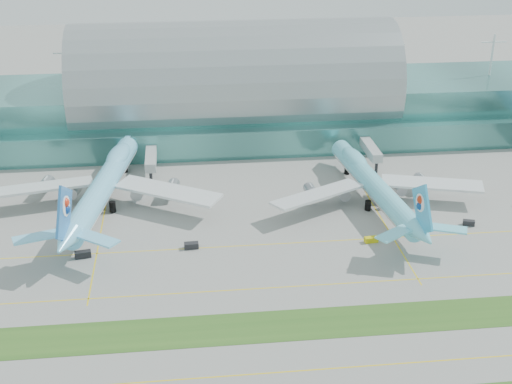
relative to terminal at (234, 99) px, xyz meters
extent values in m
plane|color=gray|center=(-0.01, -128.79, -14.23)|extent=(700.00, 700.00, 0.00)
cube|color=#3D7A75|center=(-0.01, 1.21, -4.23)|extent=(340.00, 42.00, 20.00)
cube|color=#3D7A75|center=(-0.01, -22.79, -9.23)|extent=(340.00, 8.00, 10.00)
ellipsoid|color=#9EA5A8|center=(-0.01, 1.21, 5.77)|extent=(340.00, 46.20, 16.17)
cylinder|color=white|center=(-0.01, 1.21, 13.77)|extent=(0.80, 0.80, 16.00)
cube|color=#B2B7B7|center=(-31.01, -33.79, -8.73)|extent=(3.50, 22.00, 3.00)
cylinder|color=black|center=(-31.01, -43.79, -12.23)|extent=(1.00, 1.00, 4.00)
cube|color=#B2B7B7|center=(43.99, -33.79, -8.73)|extent=(3.50, 22.00, 3.00)
cylinder|color=black|center=(43.99, -43.79, -12.23)|extent=(1.00, 1.00, 4.00)
cube|color=#2D591E|center=(-0.01, -126.79, -14.19)|extent=(420.00, 12.00, 0.08)
cube|color=yellow|center=(-0.01, -142.79, -14.22)|extent=(420.00, 0.35, 0.01)
cube|color=yellow|center=(-0.01, -110.79, -14.22)|extent=(420.00, 0.35, 0.01)
cube|color=yellow|center=(-0.01, -88.79, -14.22)|extent=(420.00, 0.35, 0.01)
cylinder|color=#71D0F9|center=(-44.49, -58.71, -7.50)|extent=(18.31, 68.54, 6.84)
ellipsoid|color=#71D0F9|center=(-41.25, -39.85, -5.62)|extent=(9.92, 21.58, 4.87)
cone|color=#71D0F9|center=(-38.26, -22.42, -7.50)|extent=(7.67, 6.59, 6.84)
cone|color=#71D0F9|center=(-51.03, -96.75, -6.18)|extent=(8.08, 10.88, 6.49)
cube|color=silver|center=(-64.43, -57.53, -7.94)|extent=(34.09, 15.14, 1.35)
cylinder|color=#919599|center=(-58.53, -52.50, -10.26)|extent=(4.72, 6.61, 3.75)
cube|color=silver|center=(-25.31, -64.25, -7.94)|extent=(32.50, 24.47, 1.35)
cylinder|color=#919599|center=(-29.19, -57.54, -10.26)|extent=(4.72, 6.61, 3.75)
cube|color=#296DB9|center=(-50.65, -94.58, 0.77)|extent=(3.11, 14.40, 15.90)
cylinder|color=white|center=(-50.47, -93.49, 2.42)|extent=(1.87, 5.38, 5.29)
cylinder|color=black|center=(-40.10, -33.11, -12.57)|extent=(1.98, 1.98, 3.31)
cylinder|color=black|center=(-48.50, -62.50, -12.57)|extent=(1.98, 1.98, 3.31)
cylinder|color=black|center=(-41.98, -63.62, -12.57)|extent=(1.98, 1.98, 3.31)
cylinder|color=#6BD7ED|center=(36.71, -66.53, -8.06)|extent=(12.79, 63.00, 6.27)
ellipsoid|color=#6BD7ED|center=(34.87, -49.07, -6.33)|extent=(7.92, 19.58, 4.47)
cone|color=#6BD7ED|center=(33.18, -32.94, -8.06)|extent=(6.76, 5.68, 6.27)
cone|color=#6BD7ED|center=(40.40, -101.72, -6.85)|extent=(6.87, 9.67, 5.96)
cube|color=silver|center=(18.82, -70.44, -8.46)|extent=(30.36, 20.96, 1.24)
cylinder|color=#95969D|center=(22.77, -64.53, -10.59)|extent=(4.00, 5.89, 3.44)
cube|color=silver|center=(55.02, -66.64, -8.46)|extent=(31.26, 15.68, 1.24)
cylinder|color=#95969D|center=(49.92, -61.68, -10.59)|extent=(4.00, 5.89, 3.44)
cube|color=#33A8E2|center=(40.19, -99.71, -0.48)|extent=(1.99, 13.28, 14.58)
cylinder|color=white|center=(40.09, -98.71, 1.04)|extent=(1.41, 4.92, 4.85)
cylinder|color=black|center=(34.22, -42.83, -12.71)|extent=(1.82, 1.82, 3.03)
cylinder|color=black|center=(34.11, -70.87, -12.71)|extent=(1.82, 1.82, 3.03)
cylinder|color=black|center=(40.14, -70.23, -12.71)|extent=(1.82, 1.82, 3.03)
cube|color=black|center=(-47.87, -90.46, -13.31)|extent=(4.51, 2.48, 1.83)
cube|color=black|center=(-19.26, -88.62, -13.41)|extent=(3.92, 2.12, 1.63)
cube|color=#CBBD0B|center=(30.00, -90.63, -13.47)|extent=(3.84, 2.10, 1.52)
cube|color=black|center=(60.51, -83.89, -13.46)|extent=(3.63, 2.58, 1.53)
camera|label=1|loc=(-20.64, -258.41, 79.85)|focal=50.00mm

